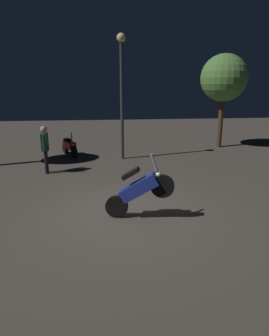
# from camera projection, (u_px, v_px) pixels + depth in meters

# --- Properties ---
(ground_plane) EXTENTS (40.00, 40.00, 0.00)m
(ground_plane) POSITION_uv_depth(u_px,v_px,m) (126.00, 214.00, 7.54)
(ground_plane) COLOR #4C443D
(motorcycle_blue_foreground) EXTENTS (1.63, 0.53, 1.63)m
(motorcycle_blue_foreground) POSITION_uv_depth(u_px,v_px,m) (139.00, 190.00, 7.07)
(motorcycle_blue_foreground) COLOR black
(motorcycle_blue_foreground) RESTS_ON ground_plane
(motorcycle_red_parked_left) EXTENTS (0.84, 1.53, 1.11)m
(motorcycle_red_parked_left) POSITION_uv_depth(u_px,v_px,m) (69.00, 146.00, 13.40)
(motorcycle_red_parked_left) COLOR black
(motorcycle_red_parked_left) RESTS_ON ground_plane
(person_rider_beside) EXTENTS (0.27, 0.67, 1.74)m
(person_rider_beside) POSITION_uv_depth(u_px,v_px,m) (45.00, 145.00, 10.66)
(person_rider_beside) COLOR black
(person_rider_beside) RESTS_ON ground_plane
(streetlamp_near) EXTENTS (0.36, 0.36, 5.08)m
(streetlamp_near) POSITION_uv_depth(u_px,v_px,m) (122.00, 82.00, 12.13)
(streetlamp_near) COLOR #38383D
(streetlamp_near) RESTS_ON ground_plane
(tree_left_bg) EXTENTS (2.27, 2.27, 4.57)m
(tree_left_bg) POSITION_uv_depth(u_px,v_px,m) (224.00, 78.00, 14.48)
(tree_left_bg) COLOR #4C331E
(tree_left_bg) RESTS_ON ground_plane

